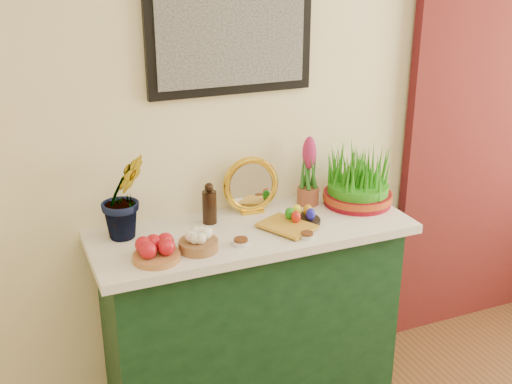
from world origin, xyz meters
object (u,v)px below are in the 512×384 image
Objects in this scene: sideboard at (252,318)px; hyacinth_green at (123,183)px; mirror at (251,186)px; book at (275,232)px; wheatgrass_sabzeh at (358,180)px.

sideboard is 2.72× the size of hyacinth_green.
hyacinth_green reaches higher than mirror.
hyacinth_green is at bearing 131.38° from book.
book is (-0.01, -0.28, -0.11)m from mirror.
wheatgrass_sabzeh is at bearing -12.18° from mirror.
mirror is 0.30m from book.
hyacinth_green is (-0.52, 0.11, 0.70)m from sideboard.
hyacinth_green is at bearing 176.59° from wheatgrass_sabzeh.
mirror is at bearing 68.63° from sideboard.
book is at bearing -91.14° from mirror.
book is at bearing -64.93° from sideboard.
wheatgrass_sabzeh is (1.08, -0.06, -0.12)m from hyacinth_green.
mirror is 0.51m from wheatgrass_sabzeh.
hyacinth_green reaches higher than book.
sideboard is 0.88m from hyacinth_green.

